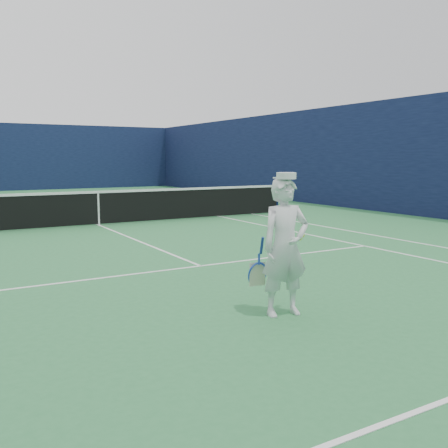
% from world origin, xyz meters
% --- Properties ---
extents(ground, '(80.00, 80.00, 0.00)m').
position_xyz_m(ground, '(0.00, 0.00, 0.00)').
color(ground, '#2C753F').
rests_on(ground, ground).
extents(court_markings, '(11.03, 23.83, 0.01)m').
position_xyz_m(court_markings, '(0.00, 0.00, 0.00)').
color(court_markings, white).
rests_on(court_markings, ground).
extents(windscreen_fence, '(20.12, 36.12, 4.00)m').
position_xyz_m(windscreen_fence, '(0.00, 0.00, 2.00)').
color(windscreen_fence, '#0F193A').
rests_on(windscreen_fence, ground).
extents(tennis_net, '(12.88, 0.09, 1.07)m').
position_xyz_m(tennis_net, '(0.00, 0.00, 0.55)').
color(tennis_net, '#141E4C').
rests_on(tennis_net, ground).
extents(tennis_player, '(0.75, 0.56, 1.77)m').
position_xyz_m(tennis_player, '(-0.39, -9.42, 0.87)').
color(tennis_player, white).
rests_on(tennis_player, ground).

